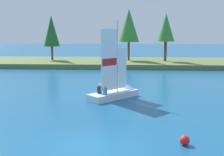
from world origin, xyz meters
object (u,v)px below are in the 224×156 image
(shoreline_tree_left, at_px, (51,31))
(sailboat, at_px, (120,91))
(shoreline_tree_midleft, at_px, (129,26))
(channel_buoy, at_px, (185,140))
(shoreline_tree_centre, at_px, (166,28))

(shoreline_tree_left, height_order, sailboat, shoreline_tree_left)
(sailboat, bearing_deg, shoreline_tree_midleft, 42.31)
(channel_buoy, bearing_deg, shoreline_tree_midleft, 94.51)
(shoreline_tree_centre, relative_size, channel_buoy, 14.98)
(sailboat, relative_size, channel_buoy, 13.73)
(shoreline_tree_left, xyz_separation_m, channel_buoy, (13.89, -30.91, -4.71))
(shoreline_tree_left, height_order, channel_buoy, shoreline_tree_left)
(shoreline_tree_centre, height_order, channel_buoy, shoreline_tree_centre)
(sailboat, bearing_deg, shoreline_tree_centre, 28.11)
(shoreline_tree_midleft, height_order, channel_buoy, shoreline_tree_midleft)
(shoreline_tree_midleft, distance_m, shoreline_tree_centre, 5.37)
(shoreline_tree_midleft, relative_size, shoreline_tree_centre, 1.11)
(shoreline_tree_left, relative_size, shoreline_tree_centre, 0.98)
(shoreline_tree_left, xyz_separation_m, shoreline_tree_midleft, (11.44, 0.25, 0.80))
(shoreline_tree_left, relative_size, sailboat, 1.06)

